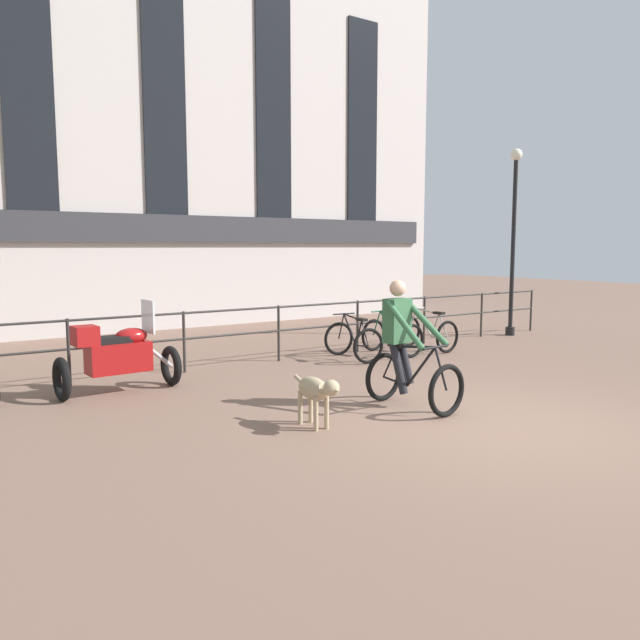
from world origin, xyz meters
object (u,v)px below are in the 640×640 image
object	(u,v)px
street_lamp	(514,232)
dog	(316,391)
parked_motorcycle	(118,355)
parked_bicycle_mid_left	(392,337)
parked_bicycle_mid_right	(428,333)
cyclist_with_bike	(406,351)
parked_bicycle_near_lamp	(353,341)

from	to	relation	value
street_lamp	dog	bearing A→B (deg)	-155.53
dog	street_lamp	world-z (taller)	street_lamp
dog	parked_motorcycle	world-z (taller)	parked_motorcycle
parked_bicycle_mid_left	parked_bicycle_mid_right	bearing A→B (deg)	174.70
cyclist_with_bike	dog	bearing A→B (deg)	179.72
parked_motorcycle	parked_bicycle_mid_right	bearing A→B (deg)	-91.01
parked_motorcycle	parked_bicycle_mid_right	distance (m)	6.50
dog	parked_bicycle_mid_right	distance (m)	6.10
parked_bicycle_mid_right	street_lamp	bearing A→B (deg)	-176.12
parked_motorcycle	parked_bicycle_mid_left	distance (m)	5.52
dog	parked_bicycle_mid_left	bearing A→B (deg)	39.38
parked_motorcycle	parked_bicycle_near_lamp	distance (m)	4.54
parked_bicycle_near_lamp	parked_bicycle_mid_left	size ratio (longest dim) A/B	1.00
parked_bicycle_mid_left	cyclist_with_bike	bearing A→B (deg)	46.01
dog	parked_bicycle_near_lamp	xyz separation A→B (m)	(3.13, 3.34, -0.09)
parked_bicycle_near_lamp	parked_bicycle_mid_right	bearing A→B (deg)	-174.71
dog	parked_bicycle_mid_left	xyz separation A→B (m)	(4.11, 3.34, -0.09)
parked_bicycle_mid_right	street_lamp	distance (m)	3.84
dog	parked_bicycle_mid_left	distance (m)	5.30
cyclist_with_bike	parked_motorcycle	size ratio (longest dim) A/B	0.96
cyclist_with_bike	parked_bicycle_near_lamp	world-z (taller)	cyclist_with_bike
parked_motorcycle	street_lamp	world-z (taller)	street_lamp
dog	street_lamp	distance (m)	9.31
cyclist_with_bike	parked_bicycle_mid_left	bearing A→B (deg)	45.79
dog	cyclist_with_bike	bearing A→B (deg)	5.50
parked_bicycle_mid_left	street_lamp	xyz separation A→B (m)	(4.16, 0.42, 2.13)
parked_bicycle_near_lamp	street_lamp	world-z (taller)	street_lamp
cyclist_with_bike	street_lamp	distance (m)	7.83
parked_bicycle_mid_left	street_lamp	world-z (taller)	street_lamp
dog	parked_bicycle_mid_right	xyz separation A→B (m)	(5.10, 3.34, -0.09)
parked_bicycle_mid_left	parked_bicycle_near_lamp	bearing A→B (deg)	-5.30
cyclist_with_bike	parked_motorcycle	world-z (taller)	cyclist_with_bike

